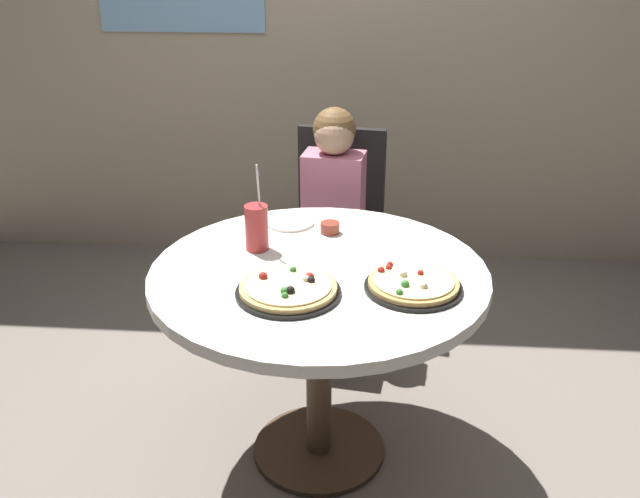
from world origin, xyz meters
TOP-DOWN VIEW (x-y plane):
  - ground_plane at (0.00, 0.00)m, footprint 8.00×8.00m
  - dining_table at (0.00, 0.00)m, footprint 1.11×1.11m
  - chair_wooden at (0.01, 0.93)m, footprint 0.45×0.45m
  - diner_child at (-0.01, 0.75)m, footprint 0.30×0.43m
  - pizza_veggie at (-0.08, -0.18)m, footprint 0.32×0.32m
  - pizza_cheese at (0.30, -0.11)m, footprint 0.30×0.30m
  - soda_cup at (-0.22, 0.14)m, footprint 0.08×0.08m
  - sauce_bowl at (0.02, 0.30)m, footprint 0.07×0.07m
  - plate_small at (-0.14, 0.38)m, footprint 0.18×0.18m

SIDE VIEW (x-z plane):
  - ground_plane at x=0.00m, z-range 0.00..0.00m
  - diner_child at x=-0.01m, z-range -0.06..1.02m
  - chair_wooden at x=0.01m, z-range 0.06..1.01m
  - dining_table at x=0.00m, z-range 0.26..1.01m
  - plate_small at x=-0.14m, z-range 0.75..0.76m
  - pizza_cheese at x=0.30m, z-range 0.74..0.79m
  - pizza_veggie at x=-0.08m, z-range 0.74..0.79m
  - sauce_bowl at x=0.02m, z-range 0.75..0.79m
  - soda_cup at x=-0.22m, z-range 0.68..0.99m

